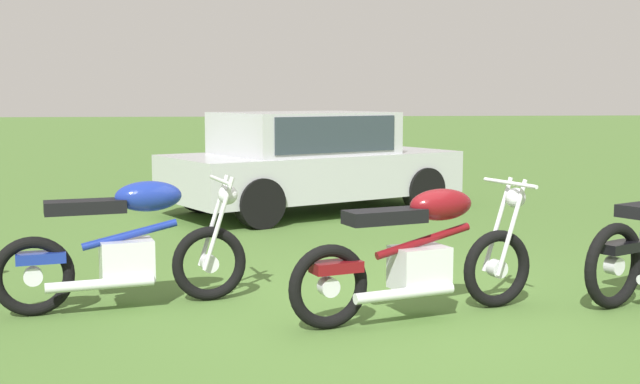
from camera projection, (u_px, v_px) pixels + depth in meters
ground_plane at (403, 310)px, 6.31m from camera, size 120.00×120.00×0.00m
motorcycle_blue at (127, 246)px, 6.32m from camera, size 1.93×0.84×1.02m
motorcycle_maroon at (421, 254)px, 6.05m from camera, size 2.00×0.94×1.02m
car_silver at (308, 157)px, 11.50m from camera, size 4.48×3.51×1.43m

